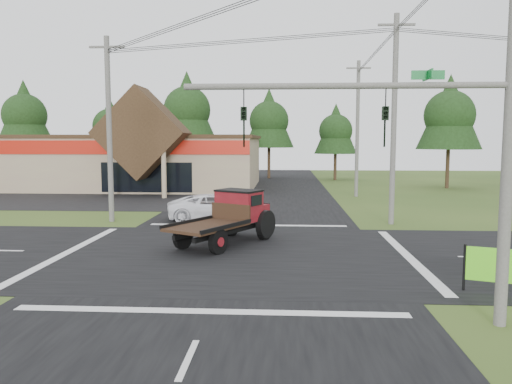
{
  "coord_description": "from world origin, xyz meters",
  "views": [
    {
      "loc": [
        2.05,
        -20.08,
        4.65
      ],
      "look_at": [
        0.64,
        3.77,
        2.2
      ],
      "focal_mm": 35.0,
      "sensor_mm": 36.0,
      "label": 1
    }
  ],
  "objects": [
    {
      "name": "utility_pole_ne",
      "position": [
        8.0,
        8.0,
        5.89
      ],
      "size": [
        2.0,
        0.3,
        11.5
      ],
      "color": "#595651",
      "rests_on": "ground"
    },
    {
      "name": "parking_apron",
      "position": [
        -14.0,
        19.0,
        0.01
      ],
      "size": [
        28.0,
        14.0,
        0.02
      ],
      "primitive_type": "cube",
      "color": "black",
      "rests_on": "ground"
    },
    {
      "name": "tree_row_a",
      "position": [
        -30.0,
        40.0,
        8.05
      ],
      "size": [
        6.72,
        6.72,
        12.12
      ],
      "color": "#332316",
      "rests_on": "ground"
    },
    {
      "name": "white_pickup",
      "position": [
        -2.08,
        8.82,
        0.77
      ],
      "size": [
        5.96,
        3.68,
        1.54
      ],
      "primitive_type": "imported",
      "rotation": [
        0.0,
        0.0,
        1.79
      ],
      "color": "white",
      "rests_on": "ground"
    },
    {
      "name": "antique_flatbed_truck",
      "position": [
        -0.68,
        1.88,
        1.22
      ],
      "size": [
        4.81,
        6.17,
        2.44
      ],
      "primitive_type": null,
      "rotation": [
        0.0,
        0.0,
        -0.52
      ],
      "color": "#5E0D13",
      "rests_on": "ground"
    },
    {
      "name": "traffic_signal_mast",
      "position": [
        5.82,
        -7.5,
        4.43
      ],
      "size": [
        8.12,
        0.24,
        7.0
      ],
      "color": "#595651",
      "rests_on": "ground"
    },
    {
      "name": "cvs_building",
      "position": [
        -15.7,
        29.57,
        2.78
      ],
      "size": [
        30.4,
        18.2,
        9.19
      ],
      "color": "tan",
      "rests_on": "ground"
    },
    {
      "name": "ground",
      "position": [
        0.0,
        0.0,
        0.0
      ],
      "size": [
        120.0,
        120.0,
        0.0
      ],
      "primitive_type": "plane",
      "color": "#314C1B",
      "rests_on": "ground"
    },
    {
      "name": "tree_row_c",
      "position": [
        -10.0,
        41.0,
        8.72
      ],
      "size": [
        7.28,
        7.28,
        13.13
      ],
      "color": "#332316",
      "rests_on": "ground"
    },
    {
      "name": "tree_row_b",
      "position": [
        -20.0,
        42.0,
        6.7
      ],
      "size": [
        5.6,
        5.6,
        10.1
      ],
      "color": "#332316",
      "rests_on": "ground"
    },
    {
      "name": "tree_side_ne",
      "position": [
        18.0,
        30.0,
        7.38
      ],
      "size": [
        6.16,
        6.16,
        11.11
      ],
      "color": "#332316",
      "rests_on": "ground"
    },
    {
      "name": "utility_pole_n",
      "position": [
        8.0,
        22.0,
        5.74
      ],
      "size": [
        2.0,
        0.3,
        11.2
      ],
      "color": "#595651",
      "rests_on": "ground"
    },
    {
      "name": "tree_row_e",
      "position": [
        8.0,
        40.0,
        6.03
      ],
      "size": [
        5.04,
        5.04,
        9.09
      ],
      "color": "#332316",
      "rests_on": "ground"
    },
    {
      "name": "utility_pole_nr",
      "position": [
        7.5,
        -7.5,
        5.64
      ],
      "size": [
        2.0,
        0.3,
        11.0
      ],
      "color": "#595651",
      "rests_on": "ground"
    },
    {
      "name": "road_ns",
      "position": [
        0.0,
        0.0,
        0.01
      ],
      "size": [
        12.0,
        120.0,
        0.02
      ],
      "primitive_type": "cube",
      "color": "black",
      "rests_on": "ground"
    },
    {
      "name": "road_ew",
      "position": [
        0.0,
        0.0,
        0.01
      ],
      "size": [
        120.0,
        12.0,
        0.02
      ],
      "primitive_type": "cube",
      "color": "black",
      "rests_on": "ground"
    },
    {
      "name": "tree_row_d",
      "position": [
        0.0,
        42.0,
        7.38
      ],
      "size": [
        6.16,
        6.16,
        11.11
      ],
      "color": "#332316",
      "rests_on": "ground"
    },
    {
      "name": "utility_pole_nw",
      "position": [
        -8.0,
        8.0,
        5.39
      ],
      "size": [
        2.0,
        0.3,
        10.5
      ],
      "color": "#595651",
      "rests_on": "ground"
    }
  ]
}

